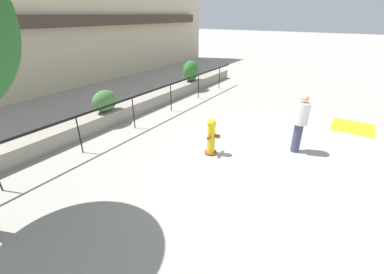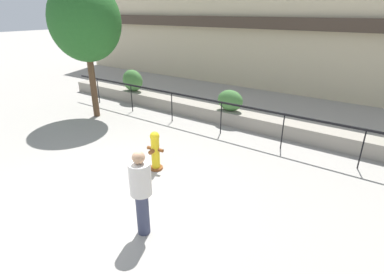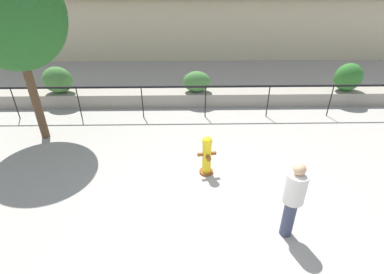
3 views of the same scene
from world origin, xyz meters
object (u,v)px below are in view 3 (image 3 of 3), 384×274
object	(u,v)px
hedge_bush_1	(197,82)
fire_hydrant	(207,155)
street_tree	(10,15)
hedge_bush_0	(58,80)
pedestrian	(293,196)
hedge_bush_2	(348,77)

from	to	relation	value
hedge_bush_1	fire_hydrant	distance (m)	4.29
hedge_bush_1	street_tree	bearing A→B (deg)	-153.70
hedge_bush_0	pedestrian	world-z (taller)	pedestrian
street_tree	pedestrian	size ratio (longest dim) A/B	2.90
fire_hydrant	pedestrian	distance (m)	2.53
pedestrian	hedge_bush_1	bearing A→B (deg)	104.24
hedge_bush_2	street_tree	world-z (taller)	street_tree
hedge_bush_0	pedestrian	size ratio (longest dim) A/B	0.62
hedge_bush_0	hedge_bush_2	size ratio (longest dim) A/B	1.04
street_tree	pedestrian	xyz separation A→B (m)	(6.36, -3.93, -2.58)
hedge_bush_2	fire_hydrant	bearing A→B (deg)	-141.97
hedge_bush_1	hedge_bush_2	world-z (taller)	hedge_bush_2
hedge_bush_0	pedestrian	bearing A→B (deg)	-43.40
street_tree	pedestrian	distance (m)	7.91
fire_hydrant	hedge_bush_2	bearing A→B (deg)	38.03
fire_hydrant	pedestrian	size ratio (longest dim) A/B	0.62
hedge_bush_1	hedge_bush_2	bearing A→B (deg)	0.00
hedge_bush_0	fire_hydrant	xyz separation A→B (m)	(5.17, -4.27, -0.43)
hedge_bush_0	hedge_bush_1	world-z (taller)	hedge_bush_0
street_tree	pedestrian	world-z (taller)	street_tree
hedge_bush_0	hedge_bush_2	world-z (taller)	hedge_bush_2
hedge_bush_1	fire_hydrant	bearing A→B (deg)	-88.41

